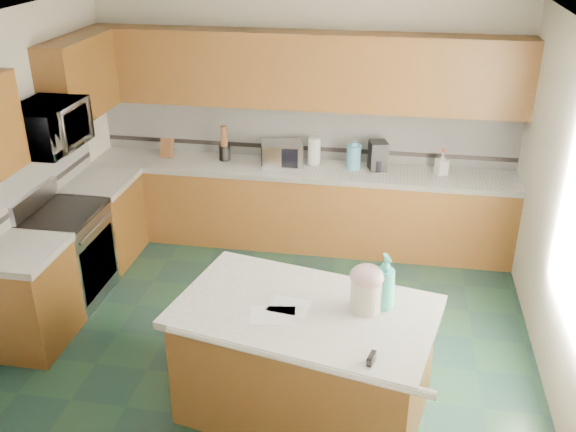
% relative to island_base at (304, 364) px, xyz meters
% --- Properties ---
extents(floor, '(4.60, 4.60, 0.00)m').
position_rel_island_base_xyz_m(floor, '(-0.45, 0.70, -0.43)').
color(floor, black).
rests_on(floor, ground).
extents(ceiling, '(4.60, 4.60, 0.00)m').
position_rel_island_base_xyz_m(ceiling, '(-0.45, 0.70, 2.27)').
color(ceiling, white).
rests_on(ceiling, ground).
extents(wall_back, '(4.60, 0.04, 2.70)m').
position_rel_island_base_xyz_m(wall_back, '(-0.45, 3.02, 0.92)').
color(wall_back, silver).
rests_on(wall_back, ground).
extents(wall_front, '(4.60, 0.04, 2.70)m').
position_rel_island_base_xyz_m(wall_front, '(-0.45, -1.62, 0.92)').
color(wall_front, silver).
rests_on(wall_front, ground).
extents(wall_right, '(0.04, 4.60, 2.70)m').
position_rel_island_base_xyz_m(wall_right, '(1.87, 0.70, 0.92)').
color(wall_right, silver).
rests_on(wall_right, ground).
extents(back_base_cab, '(4.60, 0.60, 0.86)m').
position_rel_island_base_xyz_m(back_base_cab, '(-0.45, 2.70, 0.00)').
color(back_base_cab, '#362009').
rests_on(back_base_cab, ground).
extents(back_countertop, '(4.60, 0.64, 0.06)m').
position_rel_island_base_xyz_m(back_countertop, '(-0.45, 2.70, 0.46)').
color(back_countertop, white).
rests_on(back_countertop, back_base_cab).
extents(back_upper_cab, '(4.60, 0.33, 0.78)m').
position_rel_island_base_xyz_m(back_upper_cab, '(-0.45, 2.83, 1.51)').
color(back_upper_cab, '#362009').
rests_on(back_upper_cab, wall_back).
extents(back_backsplash, '(4.60, 0.02, 0.63)m').
position_rel_island_base_xyz_m(back_backsplash, '(-0.45, 2.98, 0.81)').
color(back_backsplash, silver).
rests_on(back_backsplash, back_countertop).
extents(back_accent_band, '(4.60, 0.01, 0.05)m').
position_rel_island_base_xyz_m(back_accent_band, '(-0.45, 2.98, 0.61)').
color(back_accent_band, black).
rests_on(back_accent_band, back_countertop).
extents(left_base_cab_rear, '(0.60, 0.82, 0.86)m').
position_rel_island_base_xyz_m(left_base_cab_rear, '(-2.45, 1.99, 0.00)').
color(left_base_cab_rear, '#362009').
rests_on(left_base_cab_rear, ground).
extents(left_counter_rear, '(0.64, 0.82, 0.06)m').
position_rel_island_base_xyz_m(left_counter_rear, '(-2.45, 1.99, 0.46)').
color(left_counter_rear, white).
rests_on(left_counter_rear, left_base_cab_rear).
extents(left_base_cab_front, '(0.60, 0.72, 0.86)m').
position_rel_island_base_xyz_m(left_base_cab_front, '(-2.45, 0.46, 0.00)').
color(left_base_cab_front, '#362009').
rests_on(left_base_cab_front, ground).
extents(left_counter_front, '(0.64, 0.72, 0.06)m').
position_rel_island_base_xyz_m(left_counter_front, '(-2.45, 0.46, 0.46)').
color(left_counter_front, white).
rests_on(left_counter_front, left_base_cab_front).
extents(left_backsplash, '(0.02, 2.30, 0.63)m').
position_rel_island_base_xyz_m(left_backsplash, '(-2.74, 1.25, 0.81)').
color(left_backsplash, silver).
rests_on(left_backsplash, wall_left).
extents(left_accent_band, '(0.01, 2.30, 0.05)m').
position_rel_island_base_xyz_m(left_accent_band, '(-2.73, 1.25, 0.61)').
color(left_accent_band, black).
rests_on(left_accent_band, wall_left).
extents(left_upper_cab_rear, '(0.33, 1.09, 0.78)m').
position_rel_island_base_xyz_m(left_upper_cab_rear, '(-2.59, 2.12, 1.51)').
color(left_upper_cab_rear, '#362009').
rests_on(left_upper_cab_rear, wall_left).
extents(range_body, '(0.60, 0.76, 0.88)m').
position_rel_island_base_xyz_m(range_body, '(-2.45, 1.20, 0.01)').
color(range_body, '#B7B7BC').
rests_on(range_body, ground).
extents(range_oven_door, '(0.02, 0.68, 0.55)m').
position_rel_island_base_xyz_m(range_oven_door, '(-2.16, 1.20, -0.03)').
color(range_oven_door, black).
rests_on(range_oven_door, range_body).
extents(range_cooktop, '(0.62, 0.78, 0.04)m').
position_rel_island_base_xyz_m(range_cooktop, '(-2.45, 1.20, 0.47)').
color(range_cooktop, black).
rests_on(range_cooktop, range_body).
extents(range_handle, '(0.02, 0.66, 0.02)m').
position_rel_island_base_xyz_m(range_handle, '(-2.13, 1.20, 0.35)').
color(range_handle, '#B7B7BC').
rests_on(range_handle, range_body).
extents(range_backguard, '(0.06, 0.76, 0.18)m').
position_rel_island_base_xyz_m(range_backguard, '(-2.71, 1.20, 0.59)').
color(range_backguard, '#B7B7BC').
rests_on(range_backguard, range_body).
extents(microwave, '(0.50, 0.73, 0.41)m').
position_rel_island_base_xyz_m(microwave, '(-2.45, 1.20, 1.30)').
color(microwave, '#B7B7BC').
rests_on(microwave, wall_left).
extents(island_base, '(1.87, 1.31, 0.86)m').
position_rel_island_base_xyz_m(island_base, '(0.00, 0.00, 0.00)').
color(island_base, '#362009').
rests_on(island_base, ground).
extents(island_top, '(1.99, 1.42, 0.06)m').
position_rel_island_base_xyz_m(island_top, '(-0.00, 0.00, 0.46)').
color(island_top, white).
rests_on(island_top, island_base).
extents(island_bullnose, '(1.78, 0.43, 0.06)m').
position_rel_island_base_xyz_m(island_bullnose, '(-0.00, -0.54, 0.46)').
color(island_bullnose, white).
rests_on(island_bullnose, island_base).
extents(treat_jar, '(0.25, 0.25, 0.23)m').
position_rel_island_base_xyz_m(treat_jar, '(0.42, 0.07, 0.60)').
color(treat_jar, beige).
rests_on(treat_jar, island_top).
extents(treat_jar_lid, '(0.24, 0.24, 0.15)m').
position_rel_island_base_xyz_m(treat_jar_lid, '(0.42, 0.07, 0.76)').
color(treat_jar_lid, '#CBA0AB').
rests_on(treat_jar_lid, treat_jar).
extents(treat_jar_knob, '(0.08, 0.03, 0.03)m').
position_rel_island_base_xyz_m(treat_jar_knob, '(0.42, 0.07, 0.81)').
color(treat_jar_knob, tan).
rests_on(treat_jar_knob, treat_jar_lid).
extents(treat_jar_knob_end_l, '(0.04, 0.04, 0.04)m').
position_rel_island_base_xyz_m(treat_jar_knob_end_l, '(0.38, 0.07, 0.81)').
color(treat_jar_knob_end_l, tan).
rests_on(treat_jar_knob_end_l, treat_jar_lid).
extents(treat_jar_knob_end_r, '(0.04, 0.04, 0.04)m').
position_rel_island_base_xyz_m(treat_jar_knob_end_r, '(0.46, 0.07, 0.81)').
color(treat_jar_knob_end_r, tan).
rests_on(treat_jar_knob_end_r, treat_jar_lid).
extents(soap_bottle_island, '(0.21, 0.21, 0.41)m').
position_rel_island_base_xyz_m(soap_bottle_island, '(0.54, 0.11, 0.70)').
color(soap_bottle_island, '#37B4A3').
rests_on(soap_bottle_island, island_top).
extents(paper_sheet_a, '(0.35, 0.28, 0.00)m').
position_rel_island_base_xyz_m(paper_sheet_a, '(-0.21, -0.13, 0.49)').
color(paper_sheet_a, white).
rests_on(paper_sheet_a, island_top).
extents(paper_sheet_b, '(0.31, 0.25, 0.00)m').
position_rel_island_base_xyz_m(paper_sheet_b, '(-0.11, 0.01, 0.49)').
color(paper_sheet_b, white).
rests_on(paper_sheet_b, island_top).
extents(clamp_body, '(0.06, 0.11, 0.09)m').
position_rel_island_base_xyz_m(clamp_body, '(0.49, -0.52, 0.50)').
color(clamp_body, black).
rests_on(clamp_body, island_top).
extents(clamp_handle, '(0.02, 0.07, 0.02)m').
position_rel_island_base_xyz_m(clamp_handle, '(0.49, -0.58, 0.48)').
color(clamp_handle, black).
rests_on(clamp_handle, island_top).
extents(knife_block, '(0.13, 0.17, 0.24)m').
position_rel_island_base_xyz_m(knife_block, '(-1.97, 2.75, 0.60)').
color(knife_block, '#472814').
rests_on(knife_block, back_countertop).
extents(utensil_crock, '(0.13, 0.13, 0.16)m').
position_rel_island_base_xyz_m(utensil_crock, '(-1.31, 2.78, 0.57)').
color(utensil_crock, black).
rests_on(utensil_crock, back_countertop).
extents(utensil_bundle, '(0.07, 0.07, 0.23)m').
position_rel_island_base_xyz_m(utensil_bundle, '(-1.31, 2.78, 0.76)').
color(utensil_bundle, '#472814').
rests_on(utensil_bundle, utensil_crock).
extents(toaster_oven, '(0.49, 0.39, 0.25)m').
position_rel_island_base_xyz_m(toaster_oven, '(-0.66, 2.75, 0.62)').
color(toaster_oven, '#B7B7BC').
rests_on(toaster_oven, back_countertop).
extents(toaster_oven_door, '(0.40, 0.01, 0.21)m').
position_rel_island_base_xyz_m(toaster_oven_door, '(-0.66, 2.60, 0.62)').
color(toaster_oven_door, black).
rests_on(toaster_oven_door, toaster_oven).
extents(paper_towel, '(0.14, 0.14, 0.31)m').
position_rel_island_base_xyz_m(paper_towel, '(-0.31, 2.80, 0.64)').
color(paper_towel, white).
rests_on(paper_towel, back_countertop).
extents(paper_towel_base, '(0.20, 0.20, 0.01)m').
position_rel_island_base_xyz_m(paper_towel_base, '(-0.31, 2.80, 0.50)').
color(paper_towel_base, '#B7B7BC').
rests_on(paper_towel_base, back_countertop).
extents(water_jug, '(0.16, 0.16, 0.26)m').
position_rel_island_base_xyz_m(water_jug, '(0.12, 2.76, 0.62)').
color(water_jug, '#519ABD').
rests_on(water_jug, back_countertop).
extents(water_jug_neck, '(0.07, 0.07, 0.04)m').
position_rel_island_base_xyz_m(water_jug_neck, '(0.12, 2.76, 0.77)').
color(water_jug_neck, '#519ABD').
rests_on(water_jug_neck, water_jug).
extents(coffee_maker, '(0.23, 0.24, 0.31)m').
position_rel_island_base_xyz_m(coffee_maker, '(0.38, 2.78, 0.64)').
color(coffee_maker, black).
rests_on(coffee_maker, back_countertop).
extents(coffee_carafe, '(0.13, 0.13, 0.13)m').
position_rel_island_base_xyz_m(coffee_carafe, '(0.38, 2.73, 0.55)').
color(coffee_carafe, black).
rests_on(coffee_carafe, back_countertop).
extents(soap_bottle_back, '(0.15, 0.15, 0.25)m').
position_rel_island_base_xyz_m(soap_bottle_back, '(1.04, 2.75, 0.61)').
color(soap_bottle_back, white).
rests_on(soap_bottle_back, back_countertop).
extents(soap_back_cap, '(0.02, 0.02, 0.03)m').
position_rel_island_base_xyz_m(soap_back_cap, '(1.04, 2.75, 0.75)').
color(soap_back_cap, red).
rests_on(soap_back_cap, soap_bottle_back).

